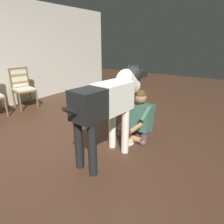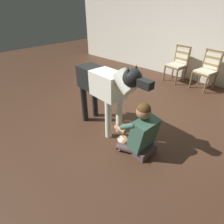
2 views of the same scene
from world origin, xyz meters
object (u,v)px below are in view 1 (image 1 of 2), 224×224
at_px(hot_dog_on_plate, 127,142).
at_px(large_dog, 110,101).
at_px(person_sitting_on_floor, 139,118).
at_px(dining_chair_right_of_pair, 22,86).

bearing_deg(hot_dog_on_plate, large_dog, 175.10).
distance_m(person_sitting_on_floor, large_dog, 0.93).
relative_size(person_sitting_on_floor, hot_dog_on_plate, 3.98).
distance_m(dining_chair_right_of_pair, person_sitting_on_floor, 3.18).
height_order(large_dog, hot_dog_on_plate, large_dog).
distance_m(person_sitting_on_floor, hot_dog_on_plate, 0.46).
xyz_separation_m(person_sitting_on_floor, large_dog, (-0.78, 0.07, 0.49)).
bearing_deg(large_dog, person_sitting_on_floor, -4.90).
distance_m(dining_chair_right_of_pair, hot_dog_on_plate, 3.19).
bearing_deg(person_sitting_on_floor, large_dog, 175.10).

